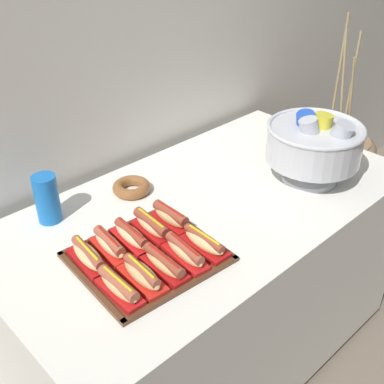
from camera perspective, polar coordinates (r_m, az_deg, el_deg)
name	(u,v)px	position (r m, az deg, el deg)	size (l,w,h in m)	color
ground_plane	(204,354)	(2.25, 1.37, -18.19)	(10.00, 10.00, 0.00)	#7A6B5B
back_wall	(110,26)	(1.86, -9.51, 18.41)	(6.00, 0.10, 2.60)	silver
buffet_table	(205,283)	(1.95, 1.53, -10.44)	(1.52, 0.81, 0.79)	white
floor_vase	(327,194)	(2.75, 15.35, -0.22)	(0.49, 0.49, 1.23)	#896B4C
serving_tray	(148,257)	(1.48, -5.16, -7.53)	(0.43, 0.39, 0.01)	#56331E
hot_dog_0	(119,287)	(1.35, -8.47, -10.84)	(0.06, 0.17, 0.06)	red
hot_dog_1	(142,275)	(1.37, -5.80, -9.53)	(0.08, 0.17, 0.06)	red
hot_dog_2	(164,264)	(1.41, -3.26, -8.29)	(0.07, 0.17, 0.06)	#B21414
hot_dog_3	(185,253)	(1.44, -0.86, -7.01)	(0.08, 0.18, 0.06)	red
hot_dog_4	(204,243)	(1.48, 1.42, -5.88)	(0.07, 0.17, 0.06)	#B21414
hot_dog_5	(88,256)	(1.46, -11.96, -7.28)	(0.08, 0.18, 0.06)	#B21414
hot_dog_6	(110,245)	(1.48, -9.44, -6.12)	(0.08, 0.17, 0.06)	red
hot_dog_7	(131,236)	(1.51, -7.01, -5.11)	(0.08, 0.18, 0.06)	red
hot_dog_8	(152,226)	(1.54, -4.70, -3.94)	(0.07, 0.17, 0.06)	#B21414
hot_dog_9	(171,217)	(1.58, -2.49, -2.91)	(0.06, 0.15, 0.07)	#B21414
punch_bowl	(314,143)	(1.83, 13.96, 5.52)	(0.35, 0.35, 0.27)	silver
cup_stack	(47,199)	(1.65, -16.43, -0.74)	(0.08, 0.08, 0.17)	blue
donut	(132,187)	(1.78, -7.01, 0.54)	(0.14, 0.14, 0.04)	brown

